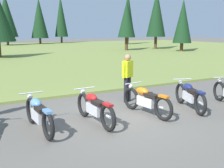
# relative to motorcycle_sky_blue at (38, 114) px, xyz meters

# --- Properties ---
(ground_plane) EXTENTS (140.00, 140.00, 0.00)m
(ground_plane) POSITION_rel_motorcycle_sky_blue_xyz_m (2.31, -0.17, -0.44)
(ground_plane) COLOR #605B54
(grass_moorland) EXTENTS (80.00, 44.00, 0.10)m
(grass_moorland) POSITION_rel_motorcycle_sky_blue_xyz_m (2.31, 25.00, -0.39)
(grass_moorland) COLOR olive
(grass_moorland) RESTS_ON ground
(motorcycle_sky_blue) EXTENTS (0.62, 2.10, 0.88)m
(motorcycle_sky_blue) POSITION_rel_motorcycle_sky_blue_xyz_m (0.00, 0.00, 0.00)
(motorcycle_sky_blue) COLOR black
(motorcycle_sky_blue) RESTS_ON ground
(motorcycle_red) EXTENTS (0.62, 2.10, 0.88)m
(motorcycle_red) POSITION_rel_motorcycle_sky_blue_xyz_m (1.46, -0.14, 0.00)
(motorcycle_red) COLOR black
(motorcycle_red) RESTS_ON ground
(motorcycle_orange) EXTENTS (0.62, 2.10, 0.88)m
(motorcycle_orange) POSITION_rel_motorcycle_sky_blue_xyz_m (3.14, -0.15, 0.00)
(motorcycle_orange) COLOR black
(motorcycle_orange) RESTS_ON ground
(motorcycle_navy) EXTENTS (0.87, 2.02, 0.88)m
(motorcycle_navy) POSITION_rel_motorcycle_sky_blue_xyz_m (4.71, -0.32, 0.00)
(motorcycle_navy) COLOR black
(motorcycle_navy) RESTS_ON ground
(rider_near_row_end) EXTENTS (0.51, 0.35, 1.67)m
(rider_near_row_end) POSITION_rel_motorcycle_sky_blue_xyz_m (3.44, 1.37, 0.51)
(rider_near_row_end) COLOR black
(rider_near_row_end) RESTS_ON ground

